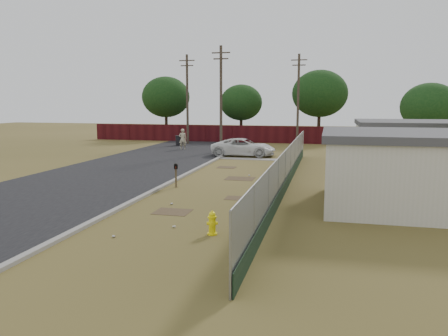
% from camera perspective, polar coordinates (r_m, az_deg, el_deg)
% --- Properties ---
extents(ground, '(120.00, 120.00, 0.00)m').
position_cam_1_polar(ground, '(21.79, -0.24, -2.71)').
color(ground, brown).
rests_on(ground, ground).
extents(street, '(15.10, 60.00, 0.12)m').
position_cam_1_polar(street, '(31.43, -8.77, 0.72)').
color(street, black).
rests_on(street, ground).
extents(chainlink_fence, '(0.10, 27.06, 2.02)m').
position_cam_1_polar(chainlink_fence, '(22.14, 8.27, -0.51)').
color(chainlink_fence, gray).
rests_on(chainlink_fence, ground).
extents(privacy_fence, '(30.00, 0.12, 1.80)m').
position_cam_1_polar(privacy_fence, '(47.19, -0.14, 4.51)').
color(privacy_fence, '#430E12').
rests_on(privacy_fence, ground).
extents(utility_poles, '(12.60, 8.24, 9.00)m').
position_cam_1_polar(utility_poles, '(42.33, 1.58, 9.17)').
color(utility_poles, '#43372D').
rests_on(utility_poles, ground).
extents(houses, '(9.30, 17.24, 3.10)m').
position_cam_1_polar(houses, '(24.49, 24.30, 1.48)').
color(houses, beige).
rests_on(houses, ground).
extents(horizon_trees, '(33.32, 31.94, 7.78)m').
position_cam_1_polar(horizon_trees, '(44.52, 8.11, 8.98)').
color(horizon_trees, '#362318').
rests_on(horizon_trees, ground).
extents(fire_hydrant, '(0.41, 0.41, 0.81)m').
position_cam_1_polar(fire_hydrant, '(14.27, -1.55, -7.24)').
color(fire_hydrant, '#FFED0D').
rests_on(fire_hydrant, ground).
extents(mailbox, '(0.35, 0.54, 1.25)m').
position_cam_1_polar(mailbox, '(22.07, -6.32, -0.01)').
color(mailbox, brown).
rests_on(mailbox, ground).
extents(pickup_truck, '(5.11, 2.39, 1.41)m').
position_cam_1_polar(pickup_truck, '(34.88, 2.57, 2.73)').
color(pickup_truck, white).
rests_on(pickup_truck, ground).
extents(pedestrian, '(0.78, 0.61, 1.90)m').
position_cam_1_polar(pedestrian, '(39.84, -5.42, 3.78)').
color(pedestrian, '#BEB08B').
rests_on(pedestrian, ground).
extents(trash_bin, '(0.87, 0.85, 1.00)m').
position_cam_1_polar(trash_bin, '(43.45, -5.93, 3.59)').
color(trash_bin, black).
rests_on(trash_bin, ground).
extents(scattered_litter, '(3.31, 12.63, 0.07)m').
position_cam_1_polar(scattered_litter, '(18.63, -2.88, -4.54)').
color(scattered_litter, silver).
rests_on(scattered_litter, ground).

